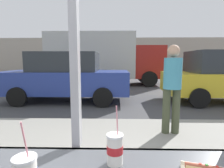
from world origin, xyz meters
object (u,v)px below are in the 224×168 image
(soda_cup_right, at_px, (115,149))
(parked_car_blue, at_px, (66,77))
(parked_car_yellow, at_px, (224,77))
(box_truck, at_px, (103,57))
(pedestrian, at_px, (172,84))

(soda_cup_right, relative_size, parked_car_blue, 0.07)
(soda_cup_right, distance_m, parked_car_blue, 5.86)
(soda_cup_right, height_order, parked_car_yellow, parked_car_yellow)
(parked_car_yellow, xyz_separation_m, box_truck, (-4.70, 4.70, 0.77))
(soda_cup_right, height_order, box_truck, box_truck)
(pedestrian, bearing_deg, box_truck, 103.22)
(box_truck, bearing_deg, parked_car_blue, -101.87)
(pedestrian, bearing_deg, parked_car_blue, 131.50)
(soda_cup_right, bearing_deg, parked_car_yellow, 55.23)
(soda_cup_right, xyz_separation_m, box_truck, (-0.83, 10.27, 0.66))
(soda_cup_right, relative_size, parked_car_yellow, 0.08)
(parked_car_blue, relative_size, box_truck, 0.64)
(soda_cup_right, height_order, parked_car_blue, parked_car_blue)
(box_truck, bearing_deg, soda_cup_right, -85.37)
(parked_car_blue, xyz_separation_m, box_truck, (0.99, 4.70, 0.78))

